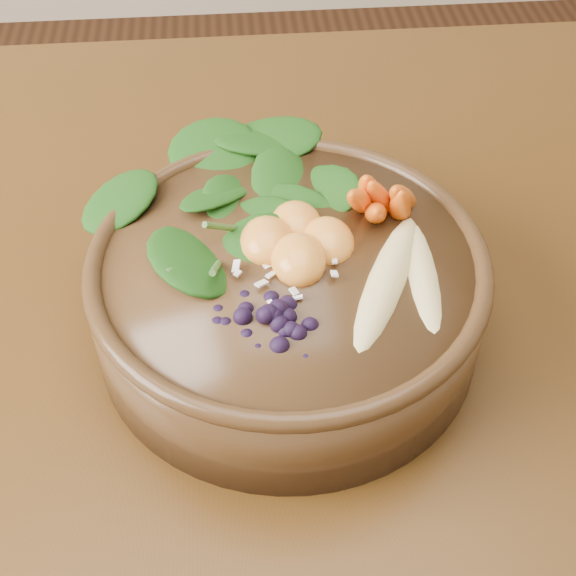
# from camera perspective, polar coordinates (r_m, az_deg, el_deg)

# --- Properties ---
(dining_table) EXTENTS (1.60, 0.90, 0.75)m
(dining_table) POSITION_cam_1_polar(r_m,az_deg,el_deg) (0.78, -3.09, -4.82)
(dining_table) COLOR #331C0C
(dining_table) RESTS_ON ground
(stoneware_bowl) EXTENTS (0.40, 0.40, 0.08)m
(stoneware_bowl) POSITION_cam_1_polar(r_m,az_deg,el_deg) (0.64, -0.00, -0.62)
(stoneware_bowl) COLOR #432B15
(stoneware_bowl) RESTS_ON dining_table
(kale_heap) EXTENTS (0.25, 0.24, 0.05)m
(kale_heap) POSITION_cam_1_polar(r_m,az_deg,el_deg) (0.65, -2.60, 8.09)
(kale_heap) COLOR #1B4C11
(kale_heap) RESTS_ON stoneware_bowl
(carrot_cluster) EXTENTS (0.08, 0.08, 0.09)m
(carrot_cluster) POSITION_cam_1_polar(r_m,az_deg,el_deg) (0.64, 6.89, 8.91)
(carrot_cluster) COLOR orange
(carrot_cluster) RESTS_ON stoneware_bowl
(banana_halves) EXTENTS (0.09, 0.16, 0.03)m
(banana_halves) POSITION_cam_1_polar(r_m,az_deg,el_deg) (0.59, 8.45, 1.79)
(banana_halves) COLOR #E0CC84
(banana_halves) RESTS_ON stoneware_bowl
(mandarin_cluster) EXTENTS (0.12, 0.12, 0.03)m
(mandarin_cluster) POSITION_cam_1_polar(r_m,az_deg,el_deg) (0.61, 0.67, 4.39)
(mandarin_cluster) COLOR orange
(mandarin_cluster) RESTS_ON stoneware_bowl
(blueberry_pile) EXTENTS (0.17, 0.15, 0.04)m
(blueberry_pile) POSITION_cam_1_polar(r_m,az_deg,el_deg) (0.55, -1.44, -0.82)
(blueberry_pile) COLOR black
(blueberry_pile) RESTS_ON stoneware_bowl
(coconut_flakes) EXTENTS (0.12, 0.10, 0.01)m
(coconut_flakes) POSITION_cam_1_polar(r_m,az_deg,el_deg) (0.59, -0.35, 0.96)
(coconut_flakes) COLOR white
(coconut_flakes) RESTS_ON stoneware_bowl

